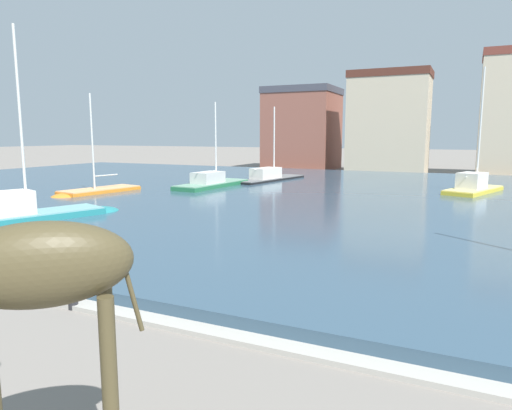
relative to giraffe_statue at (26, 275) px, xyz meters
name	(u,v)px	position (x,y,z in m)	size (l,w,h in m)	color
harbor_water	(344,198)	(-3.11, 26.20, -2.57)	(81.83, 42.24, 0.42)	#334C60
quay_edge_coping	(120,313)	(-3.11, 4.83, -2.72)	(81.83, 0.50, 0.12)	#ADA89E
giraffe_statue	(26,275)	(0.00, 0.00, 0.00)	(2.52, 2.51, 5.45)	#4C4228
sailboat_teal	(26,217)	(-13.96, 10.96, -2.18)	(4.70, 9.19, 9.03)	teal
sailboat_yellow	(476,189)	(4.70, 31.48, -2.19)	(4.09, 7.06, 8.75)	gold
sailboat_black	(273,179)	(-11.28, 33.63, -2.29)	(3.57, 9.95, 6.69)	black
sailboat_orange	(93,194)	(-18.69, 19.92, -2.41)	(2.92, 6.54, 7.00)	orange
sailboat_green	(216,185)	(-13.27, 27.10, -2.26)	(2.62, 8.42, 6.72)	#236B42
mooring_bollard	(73,299)	(-4.46, 4.68, -2.53)	(0.24, 0.24, 0.50)	#232326
townhouse_corner_house	(302,129)	(-15.29, 52.48, 2.29)	(8.49, 7.76, 10.12)	#8E5142
townhouse_end_terrace	(389,123)	(-4.24, 49.66, 2.83)	(8.55, 5.48, 11.19)	#C6B293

